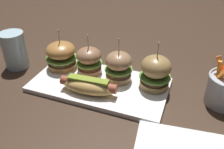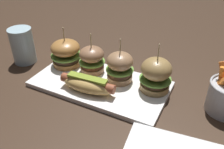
{
  "view_description": "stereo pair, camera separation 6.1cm",
  "coord_description": "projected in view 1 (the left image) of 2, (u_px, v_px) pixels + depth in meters",
  "views": [
    {
      "loc": [
        0.24,
        -0.54,
        0.43
      ],
      "look_at": [
        0.04,
        0.0,
        0.05
      ],
      "focal_mm": 38.34,
      "sensor_mm": 36.0,
      "label": 1
    },
    {
      "loc": [
        0.3,
        -0.51,
        0.43
      ],
      "look_at": [
        0.04,
        0.0,
        0.05
      ],
      "focal_mm": 38.34,
      "sensor_mm": 36.0,
      "label": 2
    }
  ],
  "objects": [
    {
      "name": "slider_far_left",
      "position": [
        61.0,
        55.0,
        0.78
      ],
      "size": [
        0.1,
        0.1,
        0.13
      ],
      "color": "#AA7238",
      "rests_on": "platter_main"
    },
    {
      "name": "ground_plane",
      "position": [
        100.0,
        87.0,
        0.73
      ],
      "size": [
        3.0,
        3.0,
        0.0
      ],
      "primitive_type": "plane",
      "color": "#382619"
    },
    {
      "name": "hot_dog",
      "position": [
        89.0,
        85.0,
        0.67
      ],
      "size": [
        0.17,
        0.07,
        0.05
      ],
      "color": "tan",
      "rests_on": "platter_main"
    },
    {
      "name": "slider_far_right",
      "position": [
        155.0,
        72.0,
        0.68
      ],
      "size": [
        0.09,
        0.09,
        0.14
      ],
      "color": "#9E7B46",
      "rests_on": "platter_main"
    },
    {
      "name": "water_glass",
      "position": [
        15.0,
        50.0,
        0.8
      ],
      "size": [
        0.08,
        0.08,
        0.12
      ],
      "primitive_type": "cylinder",
      "color": "silver",
      "rests_on": "ground"
    },
    {
      "name": "slider_center_right",
      "position": [
        119.0,
        66.0,
        0.71
      ],
      "size": [
        0.08,
        0.08,
        0.14
      ],
      "color": "#9B724E",
      "rests_on": "platter_main"
    },
    {
      "name": "platter_main",
      "position": [
        100.0,
        85.0,
        0.73
      ],
      "size": [
        0.41,
        0.21,
        0.01
      ],
      "primitive_type": "cube",
      "color": "white",
      "rests_on": "ground"
    },
    {
      "name": "slider_center_left",
      "position": [
        89.0,
        60.0,
        0.75
      ],
      "size": [
        0.08,
        0.08,
        0.13
      ],
      "color": "#926747",
      "rests_on": "platter_main"
    }
  ]
}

